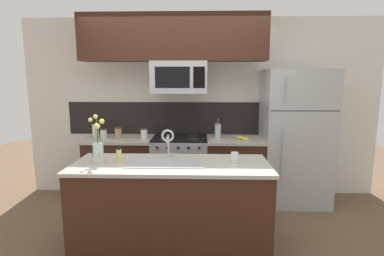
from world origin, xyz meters
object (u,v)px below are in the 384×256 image
object	(u,v)px
banana_bunch	(243,138)
dish_soap_bottle	(119,156)
stove_range	(180,169)
flower_vase	(98,149)
storage_jar_medium	(104,133)
spare_glass	(235,158)
french_press	(218,131)
refrigerator	(294,137)
storage_jar_short	(118,133)
storage_jar_tall	(95,130)
microwave	(179,77)
sink_faucet	(168,139)
storage_jar_squat	(144,133)

from	to	relation	value
banana_bunch	dish_soap_bottle	bearing A→B (deg)	-139.53
stove_range	banana_bunch	world-z (taller)	banana_bunch
dish_soap_bottle	flower_vase	xyz separation A→B (m)	(-0.20, -0.02, 0.07)
storage_jar_medium	stove_range	bearing A→B (deg)	-0.76
dish_soap_bottle	spare_glass	distance (m)	1.14
french_press	spare_glass	size ratio (longest dim) A/B	2.45
refrigerator	banana_bunch	size ratio (longest dim) A/B	9.74
storage_jar_short	dish_soap_bottle	xyz separation A→B (m)	(0.34, -1.20, -0.01)
storage_jar_medium	refrigerator	bearing A→B (deg)	0.12
storage_jar_medium	dish_soap_bottle	xyz separation A→B (m)	(0.56, -1.26, 0.01)
flower_vase	storage_jar_tall	bearing A→B (deg)	110.54
microwave	spare_glass	size ratio (longest dim) A/B	6.85
storage_jar_tall	flower_vase	distance (m)	1.38
flower_vase	sink_faucet	bearing A→B (deg)	16.91
storage_jar_tall	storage_jar_medium	xyz separation A→B (m)	(0.12, -0.01, -0.04)
banana_bunch	storage_jar_squat	bearing A→B (deg)	177.45
storage_jar_short	sink_faucet	distance (m)	1.30
microwave	refrigerator	distance (m)	1.80
microwave	storage_jar_short	size ratio (longest dim) A/B	4.70
sink_faucet	storage_jar_short	bearing A→B (deg)	128.36
storage_jar_tall	storage_jar_short	world-z (taller)	storage_jar_tall
storage_jar_short	dish_soap_bottle	size ratio (longest dim) A/B	0.96
refrigerator	storage_jar_tall	bearing A→B (deg)	179.81
storage_jar_squat	storage_jar_short	bearing A→B (deg)	-173.51
storage_jar_squat	flower_vase	distance (m)	1.28
microwave	sink_faucet	xyz separation A→B (m)	(-0.05, -1.04, -0.64)
storage_jar_medium	banana_bunch	distance (m)	1.95
dish_soap_bottle	spare_glass	size ratio (longest dim) A/B	1.52
storage_jar_medium	storage_jar_short	size ratio (longest dim) A/B	0.80
storage_jar_short	flower_vase	distance (m)	1.23
storage_jar_tall	banana_bunch	world-z (taller)	storage_jar_tall
refrigerator	sink_faucet	world-z (taller)	refrigerator
stove_range	storage_jar_short	size ratio (longest dim) A/B	5.87
banana_bunch	dish_soap_bottle	size ratio (longest dim) A/B	1.15
french_press	storage_jar_squat	bearing A→B (deg)	-176.74
refrigerator	storage_jar_tall	distance (m)	2.80
refrigerator	storage_jar_squat	xyz separation A→B (m)	(-2.10, -0.02, 0.05)
storage_jar_tall	storage_jar_short	size ratio (longest dim) A/B	1.35
banana_bunch	spare_glass	bearing A→B (deg)	-101.75
flower_vase	banana_bunch	bearing A→B (deg)	37.06
refrigerator	dish_soap_bottle	xyz separation A→B (m)	(-2.11, -1.26, 0.05)
refrigerator	storage_jar_short	distance (m)	2.45
stove_range	dish_soap_bottle	xyz separation A→B (m)	(-0.52, -1.24, 0.52)
storage_jar_short	spare_glass	xyz separation A→B (m)	(1.48, -1.19, -0.02)
storage_jar_short	banana_bunch	size ratio (longest dim) A/B	0.83
microwave	storage_jar_tall	distance (m)	1.41
storage_jar_squat	french_press	world-z (taller)	french_press
stove_range	french_press	xyz separation A→B (m)	(0.53, 0.06, 0.55)
storage_jar_tall	flower_vase	world-z (taller)	flower_vase
stove_range	refrigerator	xyz separation A→B (m)	(1.60, 0.02, 0.47)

